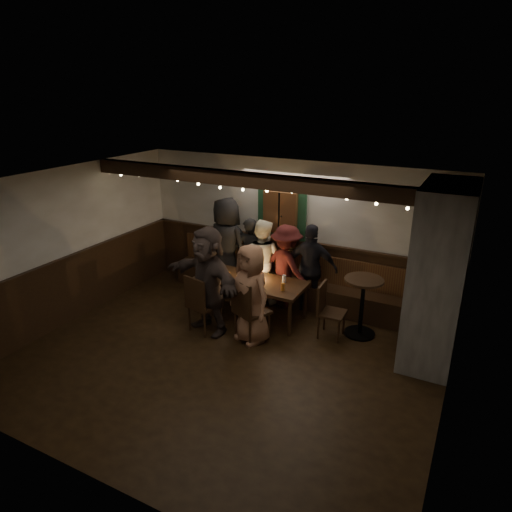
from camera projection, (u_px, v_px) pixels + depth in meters
The scene contains 13 objects.
room at pixel (328, 272), 7.11m from camera, with size 6.02×5.01×2.62m.
dining_table at pixel (251, 283), 7.83m from camera, with size 1.90×0.82×0.82m.
chair_near_left at pixel (200, 301), 7.32m from camera, with size 0.53×0.53×0.99m.
chair_near_right at pixel (247, 307), 7.06m from camera, with size 0.62×0.62×1.04m.
chair_end at pixel (327, 307), 7.24m from camera, with size 0.42×0.42×0.89m.
high_top at pixel (362, 300), 7.22m from camera, with size 0.61×0.61×0.98m.
person_a at pixel (227, 246), 8.68m from camera, with size 0.91×0.60×1.87m, color black.
person_b at pixel (250, 257), 8.61m from camera, with size 0.56×0.37×1.54m, color black.
person_c at pixel (262, 261), 8.38m from camera, with size 0.76×0.59×1.57m, color white.
person_d at pixel (286, 267), 8.15m from camera, with size 0.99×0.57×1.53m, color #3B1212.
person_e at pixel (311, 268), 7.99m from camera, with size 0.93×0.39×1.59m, color black.
person_f at pixel (208, 280), 7.27m from camera, with size 1.65×0.53×1.78m, color #3D312E.
person_g at pixel (251, 294), 7.00m from camera, with size 0.78×0.51×1.60m, color #A57052.
Camera 1 is at (3.06, -4.94, 3.79)m, focal length 32.00 mm.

